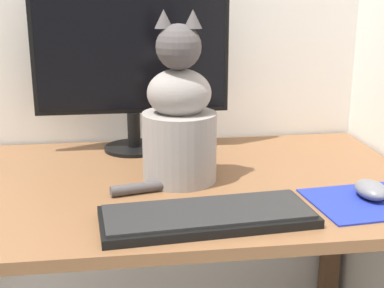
% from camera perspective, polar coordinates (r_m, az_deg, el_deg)
% --- Properties ---
extents(desk, '(1.23, 0.73, 0.71)m').
position_cam_1_polar(desk, '(1.32, -2.99, -7.79)').
color(desk, brown).
rests_on(desk, ground_plane).
extents(monitor, '(0.53, 0.17, 0.44)m').
position_cam_1_polar(monitor, '(1.48, -6.44, 8.68)').
color(monitor, black).
rests_on(monitor, desk).
extents(keyboard, '(0.43, 0.20, 0.02)m').
position_cam_1_polar(keyboard, '(1.06, 1.64, -7.68)').
color(keyboard, black).
rests_on(keyboard, desk).
extents(mousepad_right, '(0.24, 0.22, 0.00)m').
position_cam_1_polar(mousepad_right, '(1.21, 17.92, -5.91)').
color(mousepad_right, '#1E2D9E').
rests_on(mousepad_right, desk).
extents(computer_mouse_right, '(0.06, 0.10, 0.04)m').
position_cam_1_polar(computer_mouse_right, '(1.22, 18.57, -4.64)').
color(computer_mouse_right, slate).
rests_on(computer_mouse_right, mousepad_right).
extents(cat, '(0.26, 0.20, 0.40)m').
position_cam_1_polar(cat, '(1.24, -1.42, 2.60)').
color(cat, gray).
rests_on(cat, desk).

